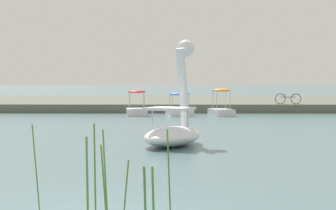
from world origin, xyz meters
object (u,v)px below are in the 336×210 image
Objects in this scene: swan_boat at (174,126)px; pedal_boat_red at (137,107)px; pedal_boat_blue at (179,109)px; bicycle_parked at (288,99)px; pedal_boat_orange at (221,108)px.

pedal_boat_red is (-2.22, 15.56, -0.18)m from swan_boat.
pedal_boat_blue reaches higher than bicycle_parked.
pedal_boat_blue is 1.14× the size of pedal_boat_red.
pedal_boat_orange is at bearing 2.61° from pedal_boat_blue.
pedal_boat_red is at bearing 98.11° from swan_boat.
swan_boat is 2.06× the size of bicycle_parked.
pedal_boat_red is at bearing -164.67° from bicycle_parked.
swan_boat reaches higher than bicycle_parked.
pedal_boat_blue is at bearing -177.39° from pedal_boat_orange.
pedal_boat_red is at bearing 177.43° from pedal_boat_orange.
bicycle_parked is at bearing 22.84° from pedal_boat_blue.
swan_boat is at bearing -112.33° from bicycle_parked.
swan_boat reaches higher than pedal_boat_orange.
bicycle_parked is at bearing 67.67° from swan_boat.
bicycle_parked is (7.13, 3.00, 0.50)m from pedal_boat_blue.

